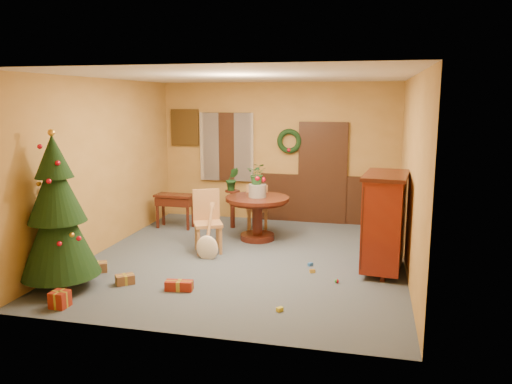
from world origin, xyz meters
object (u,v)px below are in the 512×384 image
(dining_table, at_px, (257,210))
(writing_desk, at_px, (175,203))
(christmas_tree, at_px, (57,215))
(chair_near, at_px, (207,219))
(sideboard, at_px, (384,219))

(dining_table, bearing_deg, writing_desk, 165.31)
(christmas_tree, relative_size, writing_desk, 2.78)
(chair_near, relative_size, sideboard, 0.71)
(dining_table, distance_m, sideboard, 2.55)
(christmas_tree, bearing_deg, sideboard, 21.72)
(writing_desk, bearing_deg, dining_table, -14.69)
(dining_table, relative_size, chair_near, 1.11)
(christmas_tree, distance_m, sideboard, 4.63)
(christmas_tree, relative_size, sideboard, 1.46)
(christmas_tree, distance_m, writing_desk, 3.46)
(chair_near, bearing_deg, sideboard, -7.32)
(chair_near, xyz_separation_m, writing_desk, (-1.13, 1.33, -0.05))
(sideboard, bearing_deg, dining_table, 151.14)
(chair_near, distance_m, sideboard, 2.93)
(dining_table, xyz_separation_m, writing_desk, (-1.81, 0.47, -0.05))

